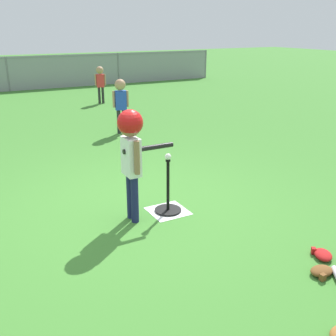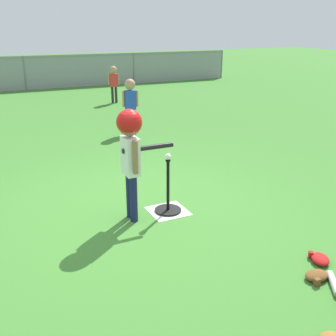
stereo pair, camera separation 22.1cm
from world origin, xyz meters
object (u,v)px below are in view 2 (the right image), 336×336
at_px(fielder_deep_left, 130,99).
at_px(baseball_on_tee, 168,157).
at_px(batter_child, 130,143).
at_px(glove_near_bats, 320,259).
at_px(batting_tee, 168,203).
at_px(glove_by_plate, 317,276).
at_px(spare_bat_silver, 336,288).
at_px(fielder_deep_center, 114,79).

bearing_deg(fielder_deep_left, baseball_on_tee, -104.10).
bearing_deg(batter_child, glove_near_bats, -51.86).
relative_size(batting_tee, glove_by_plate, 2.94).
distance_m(batter_child, glove_by_plate, 2.24).
relative_size(fielder_deep_left, spare_bat_silver, 2.06).
xyz_separation_m(batting_tee, glove_near_bats, (0.81, -1.60, -0.07)).
bearing_deg(baseball_on_tee, glove_by_plate, -72.02).
distance_m(spare_bat_silver, glove_by_plate, 0.20).
xyz_separation_m(baseball_on_tee, spare_bat_silver, (0.60, -1.99, -0.66)).
relative_size(spare_bat_silver, glove_by_plate, 2.43).
bearing_deg(batter_child, glove_by_plate, -60.10).
bearing_deg(fielder_deep_left, fielder_deep_center, 77.16).
height_order(batter_child, glove_near_bats, batter_child).
xyz_separation_m(fielder_deep_center, glove_near_bats, (-0.90, -8.75, -0.63)).
xyz_separation_m(spare_bat_silver, glove_near_bats, (0.21, 0.38, 0.01)).
bearing_deg(spare_bat_silver, glove_near_bats, 61.18).
xyz_separation_m(baseball_on_tee, glove_near_bats, (0.81, -1.60, -0.65)).
xyz_separation_m(fielder_deep_left, glove_by_plate, (-0.35, -5.49, -0.68)).
height_order(baseball_on_tee, fielder_deep_left, fielder_deep_left).
xyz_separation_m(baseball_on_tee, glove_by_plate, (0.58, -1.79, -0.65)).
relative_size(batter_child, glove_by_plate, 5.77).
bearing_deg(batting_tee, baseball_on_tee, 0.00).
bearing_deg(spare_bat_silver, batting_tee, 106.80).
height_order(baseball_on_tee, spare_bat_silver, baseball_on_tee).
height_order(baseball_on_tee, fielder_deep_center, fielder_deep_center).
bearing_deg(glove_near_bats, fielder_deep_center, 84.10).
distance_m(baseball_on_tee, fielder_deep_center, 7.35).
relative_size(batting_tee, batter_child, 0.51).
distance_m(fielder_deep_left, glove_near_bats, 5.35).
bearing_deg(glove_near_bats, batting_tee, 116.81).
height_order(fielder_deep_center, glove_near_bats, fielder_deep_center).
bearing_deg(batter_child, batting_tee, 0.01).
relative_size(batting_tee, fielder_deep_center, 0.62).
distance_m(baseball_on_tee, fielder_deep_left, 3.82).
xyz_separation_m(fielder_deep_center, glove_by_plate, (-1.13, -8.93, -0.63)).
distance_m(batting_tee, spare_bat_silver, 2.08).
distance_m(batter_child, spare_bat_silver, 2.41).
relative_size(baseball_on_tee, glove_by_plate, 0.33).
distance_m(batting_tee, fielder_deep_left, 3.86).
relative_size(fielder_deep_center, spare_bat_silver, 1.94).
height_order(batting_tee, glove_near_bats, batting_tee).
xyz_separation_m(batter_child, spare_bat_silver, (1.05, -1.99, -0.88)).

